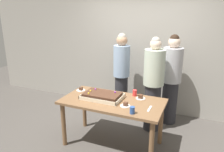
% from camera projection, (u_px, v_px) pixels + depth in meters
% --- Properties ---
extents(ground_plane, '(12.00, 12.00, 0.00)m').
position_uv_depth(ground_plane, '(112.00, 144.00, 3.64)').
color(ground_plane, '#4C4742').
extents(interior_back_panel, '(8.00, 0.12, 3.00)m').
position_uv_depth(interior_back_panel, '(142.00, 42.00, 4.61)').
color(interior_back_panel, '#9E998E').
rests_on(interior_back_panel, ground_plane).
extents(party_table, '(1.60, 0.82, 0.79)m').
position_uv_depth(party_table, '(113.00, 106.00, 3.45)').
color(party_table, brown).
rests_on(party_table, ground_plane).
extents(sheet_cake, '(0.64, 0.41, 0.11)m').
position_uv_depth(sheet_cake, '(102.00, 96.00, 3.48)').
color(sheet_cake, beige).
rests_on(sheet_cake, party_table).
extents(plated_slice_near_left, '(0.15, 0.15, 0.07)m').
position_uv_depth(plated_slice_near_left, '(141.00, 97.00, 3.47)').
color(plated_slice_near_left, white).
rests_on(plated_slice_near_left, party_table).
extents(plated_slice_near_right, '(0.15, 0.15, 0.06)m').
position_uv_depth(plated_slice_near_right, '(81.00, 90.00, 3.82)').
color(plated_slice_near_right, white).
rests_on(plated_slice_near_right, party_table).
extents(plated_slice_far_left, '(0.15, 0.15, 0.06)m').
position_uv_depth(plated_slice_far_left, '(125.00, 105.00, 3.20)').
color(plated_slice_far_left, white).
rests_on(plated_slice_far_left, party_table).
extents(drink_cup_nearest, '(0.07, 0.07, 0.10)m').
position_uv_depth(drink_cup_nearest, '(132.00, 110.00, 2.96)').
color(drink_cup_nearest, '#2D5199').
rests_on(drink_cup_nearest, party_table).
extents(drink_cup_middle, '(0.07, 0.07, 0.10)m').
position_uv_depth(drink_cup_middle, '(135.00, 93.00, 3.58)').
color(drink_cup_middle, red).
rests_on(drink_cup_middle, party_table).
extents(cake_server_utensil, '(0.03, 0.20, 0.01)m').
position_uv_depth(cake_server_utensil, '(150.00, 109.00, 3.11)').
color(cake_server_utensil, silver).
rests_on(cake_server_utensil, party_table).
extents(person_serving_front, '(0.33, 0.33, 1.72)m').
position_uv_depth(person_serving_front, '(121.00, 73.00, 4.47)').
color(person_serving_front, '#28282D').
rests_on(person_serving_front, ground_plane).
extents(person_green_shirt_behind, '(0.36, 0.36, 1.73)m').
position_uv_depth(person_green_shirt_behind, '(153.00, 84.00, 3.86)').
color(person_green_shirt_behind, '#28282D').
rests_on(person_green_shirt_behind, ground_plane).
extents(person_striped_tie_right, '(0.37, 0.37, 1.74)m').
position_uv_depth(person_striped_tie_right, '(171.00, 79.00, 4.11)').
color(person_striped_tie_right, '#28282D').
rests_on(person_striped_tie_right, ground_plane).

